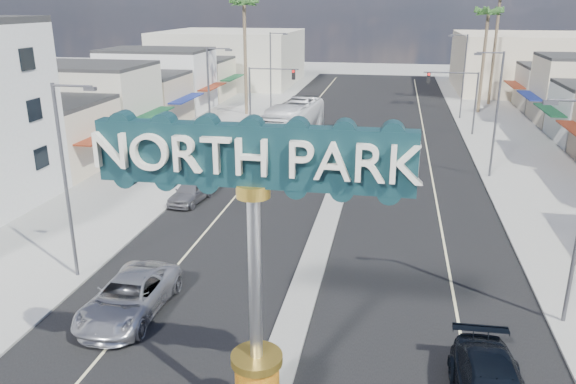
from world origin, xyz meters
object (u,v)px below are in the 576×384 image
at_px(streetlight_l_far, 272,68).
at_px(palm_left_far, 244,9).
at_px(streetlight_r_mid, 495,109).
at_px(palm_right_mid, 488,17).
at_px(traffic_signal_left, 267,85).
at_px(traffic_signal_right, 457,90).
at_px(streetlight_l_mid, 211,100).
at_px(streetlight_l_near, 68,174).
at_px(car_parked_left, 191,191).
at_px(gateway_sign, 254,249).
at_px(suv_left, 129,297).
at_px(city_bus, 290,126).
at_px(streetlight_r_far, 463,72).
at_px(palm_right_far, 500,0).

bearing_deg(streetlight_l_far, palm_left_far, -142.08).
distance_m(streetlight_r_mid, palm_right_mid, 26.71).
bearing_deg(traffic_signal_left, traffic_signal_right, 0.00).
distance_m(traffic_signal_left, streetlight_l_mid, 14.07).
distance_m(traffic_signal_left, palm_left_far, 10.14).
relative_size(streetlight_l_near, car_parked_left, 2.18).
bearing_deg(gateway_sign, traffic_signal_right, 77.67).
distance_m(streetlight_r_mid, suv_left, 28.68).
bearing_deg(city_bus, suv_left, -87.21).
relative_size(streetlight_l_near, city_bus, 0.67).
height_order(gateway_sign, streetlight_r_mid, gateway_sign).
bearing_deg(city_bus, traffic_signal_left, 121.20).
bearing_deg(suv_left, streetlight_l_mid, 99.80).
bearing_deg(car_parked_left, streetlight_r_far, 65.32).
height_order(streetlight_l_near, suv_left, streetlight_l_near).
bearing_deg(streetlight_r_far, traffic_signal_right, -98.86).
distance_m(traffic_signal_left, suv_left, 36.84).
bearing_deg(gateway_sign, streetlight_r_far, 78.22).
distance_m(gateway_sign, suv_left, 10.03).
xyz_separation_m(streetlight_l_near, palm_right_far, (25.43, 52.00, 7.32)).
xyz_separation_m(streetlight_r_far, palm_right_mid, (2.57, 4.00, 5.54)).
distance_m(streetlight_l_mid, streetlight_r_mid, 20.87).
distance_m(traffic_signal_right, streetlight_r_mid, 14.07).
relative_size(streetlight_l_far, suv_left, 1.56).
bearing_deg(car_parked_left, traffic_signal_right, 59.10).
relative_size(streetlight_r_far, suv_left, 1.56).
xyz_separation_m(streetlight_l_near, streetlight_r_far, (20.87, 42.00, 0.00)).
xyz_separation_m(traffic_signal_left, city_bus, (3.76, -7.76, -2.41)).
xyz_separation_m(gateway_sign, streetlight_l_mid, (-10.43, 28.02, -0.86)).
relative_size(traffic_signal_right, palm_right_mid, 0.50).
relative_size(streetlight_l_far, streetlight_r_far, 1.00).
height_order(car_parked_left, city_bus, city_bus).
xyz_separation_m(palm_left_far, suv_left, (6.30, -42.59, -10.70)).
relative_size(traffic_signal_left, palm_right_mid, 0.50).
xyz_separation_m(streetlight_l_near, suv_left, (3.73, -2.59, -4.27)).
bearing_deg(streetlight_r_mid, palm_left_far, 139.52).
bearing_deg(palm_right_mid, city_bus, -132.99).
distance_m(traffic_signal_left, city_bus, 8.95).
distance_m(traffic_signal_right, palm_left_far, 24.09).
distance_m(streetlight_l_near, city_bus, 26.90).
xyz_separation_m(streetlight_l_near, city_bus, (5.01, 26.23, -3.20)).
bearing_deg(streetlight_r_far, traffic_signal_left, -157.80).
bearing_deg(traffic_signal_left, palm_left_far, 122.43).
bearing_deg(streetlight_r_far, palm_right_far, 65.45).
height_order(streetlight_r_far, city_bus, streetlight_r_far).
bearing_deg(suv_left, streetlight_r_mid, 53.25).
xyz_separation_m(streetlight_l_mid, city_bus, (5.01, 6.23, -3.20)).
relative_size(palm_left_far, city_bus, 0.98).
bearing_deg(car_parked_left, streetlight_r_mid, 32.37).
distance_m(streetlight_l_mid, city_bus, 8.61).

